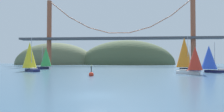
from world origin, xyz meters
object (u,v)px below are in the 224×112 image
Objects in this scene: sailboat_blue_spinnaker at (210,58)px; sailboat_scarlet_sail at (194,59)px; channel_buoy at (91,74)px; sailboat_yellow_sail at (30,56)px; sailboat_green_sail at (46,58)px; sailboat_orange_sail at (185,53)px.

sailboat_blue_spinnaker reaches higher than sailboat_scarlet_sail.
sailboat_blue_spinnaker is 35.11m from channel_buoy.
channel_buoy is (-24.12, -5.63, -3.28)m from sailboat_scarlet_sail.
sailboat_yellow_sail is 1.18× the size of sailboat_green_sail.
sailboat_green_sail is at bearing 95.32° from sailboat_yellow_sail.
channel_buoy is (-29.24, -29.08, -5.87)m from sailboat_orange_sail.
sailboat_blue_spinnaker is at bearing 24.79° from channel_buoy.
sailboat_green_sail is at bearing 177.41° from sailboat_orange_sail.
sailboat_yellow_sail is 4.06× the size of channel_buoy.
channel_buoy is at bearing -36.14° from sailboat_yellow_sail.
sailboat_green_sail is at bearing 151.74° from sailboat_scarlet_sail.
sailboat_blue_spinnaker is 0.94× the size of sailboat_green_sail.
sailboat_scarlet_sail is 47.97m from sailboat_yellow_sail.
sailboat_scarlet_sail is at bearing -28.26° from sailboat_green_sail.
sailboat_orange_sail reaches higher than sailboat_blue_spinnaker.
sailboat_yellow_sail is at bearing 166.90° from sailboat_scarlet_sail.
channel_buoy is (-31.71, -14.64, -3.64)m from sailboat_blue_spinnaker.
sailboat_orange_sail is 41.66m from channel_buoy.
sailboat_yellow_sail is at bearing -166.36° from sailboat_orange_sail.
sailboat_yellow_sail is (-54.29, 1.85, 0.79)m from sailboat_blue_spinnaker.
channel_buoy is at bearing -166.87° from sailboat_scarlet_sail.
channel_buoy is at bearing -155.21° from sailboat_blue_spinnaker.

